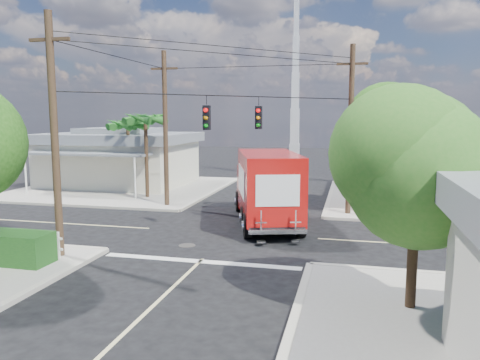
% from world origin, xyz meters
% --- Properties ---
extents(ground, '(120.00, 120.00, 0.00)m').
position_xyz_m(ground, '(0.00, 0.00, 0.00)').
color(ground, black).
rests_on(ground, ground).
extents(sidewalk_ne, '(14.12, 14.12, 0.14)m').
position_xyz_m(sidewalk_ne, '(10.88, 10.88, 0.07)').
color(sidewalk_ne, gray).
rests_on(sidewalk_ne, ground).
extents(sidewalk_nw, '(14.12, 14.12, 0.14)m').
position_xyz_m(sidewalk_nw, '(-10.88, 10.88, 0.07)').
color(sidewalk_nw, gray).
rests_on(sidewalk_nw, ground).
extents(road_markings, '(32.00, 32.00, 0.01)m').
position_xyz_m(road_markings, '(0.00, -1.47, 0.01)').
color(road_markings, beige).
rests_on(road_markings, ground).
extents(building_ne, '(11.80, 10.20, 4.50)m').
position_xyz_m(building_ne, '(12.50, 11.97, 2.32)').
color(building_ne, silver).
rests_on(building_ne, sidewalk_ne).
extents(building_nw, '(10.80, 10.20, 4.30)m').
position_xyz_m(building_nw, '(-12.00, 12.46, 2.22)').
color(building_nw, beige).
rests_on(building_nw, sidewalk_nw).
extents(radio_tower, '(0.80, 0.80, 17.00)m').
position_xyz_m(radio_tower, '(0.50, 20.00, 5.64)').
color(radio_tower, silver).
rests_on(radio_tower, ground).
extents(tree_ne_front, '(4.21, 4.14, 6.66)m').
position_xyz_m(tree_ne_front, '(7.21, 6.76, 4.77)').
color(tree_ne_front, '#422D1C').
rests_on(tree_ne_front, sidewalk_ne).
extents(tree_ne_back, '(3.77, 3.66, 5.82)m').
position_xyz_m(tree_ne_back, '(9.81, 8.96, 4.19)').
color(tree_ne_back, '#422D1C').
rests_on(tree_ne_back, sidewalk_ne).
extents(tree_se, '(3.67, 3.54, 5.62)m').
position_xyz_m(tree_se, '(7.01, -7.24, 4.04)').
color(tree_se, '#422D1C').
rests_on(tree_se, sidewalk_se).
extents(palm_nw_front, '(3.01, 3.08, 5.59)m').
position_xyz_m(palm_nw_front, '(-7.50, 7.50, 5.04)').
color(palm_nw_front, '#422D1C').
rests_on(palm_nw_front, sidewalk_nw).
extents(palm_nw_back, '(3.01, 3.08, 5.19)m').
position_xyz_m(palm_nw_back, '(-9.50, 9.00, 4.67)').
color(palm_nw_back, '#422D1C').
rests_on(palm_nw_back, sidewalk_nw).
extents(utility_poles, '(12.00, 10.68, 9.00)m').
position_xyz_m(utility_poles, '(-1.58, 1.60, 4.67)').
color(utility_poles, '#473321').
rests_on(utility_poles, ground).
extents(vending_boxes, '(1.90, 0.50, 1.10)m').
position_xyz_m(vending_boxes, '(6.50, 6.20, 0.69)').
color(vending_boxes, '#B7160A').
rests_on(vending_boxes, sidewalk_ne).
extents(delivery_truck, '(4.77, 8.63, 3.59)m').
position_xyz_m(delivery_truck, '(1.27, 2.36, 1.82)').
color(delivery_truck, black).
rests_on(delivery_truck, ground).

